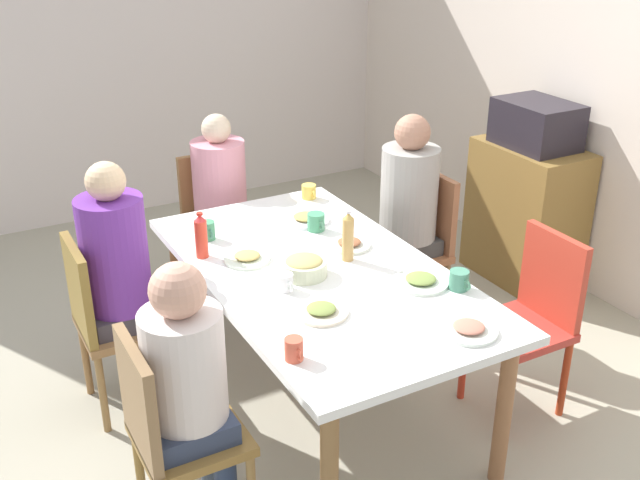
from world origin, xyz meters
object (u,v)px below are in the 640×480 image
chair_2 (533,313)px  side_cabinet (526,213)px  chair_1 (217,219)px  cup_2 (208,231)px  plate_2 (247,258)px  cup_1 (309,192)px  cup_0 (459,280)px  microwave (537,124)px  plate_4 (469,329)px  cup_5 (316,222)px  bottle_0 (201,236)px  chair_4 (418,240)px  plate_5 (349,244)px  person_0 (188,378)px  person_4 (407,204)px  bowl_0 (304,266)px  dining_table (320,284)px  plate_1 (306,219)px  cup_4 (286,282)px  plate_3 (421,281)px  chair_3 (105,317)px  chair_0 (169,429)px  bottle_1 (348,237)px  plate_0 (321,311)px  person_3 (118,267)px  person_1 (221,193)px  cup_3 (294,349)px

chair_2 → side_cabinet: same height
side_cabinet → chair_2: bearing=-41.4°
chair_1 → cup_2: bearing=-23.6°
plate_2 → cup_1: 0.85m
chair_1 → cup_0: chair_1 is taller
microwave → plate_4: bearing=-49.5°
cup_5 → bottle_0: bearing=-88.8°
chair_4 → plate_5: (0.32, -0.65, 0.25)m
cup_1 → chair_4: bearing=56.8°
person_0 → person_4: (-0.94, 1.62, 0.04)m
bowl_0 → chair_2: bearing=65.4°
plate_4 → bowl_0: (-0.74, -0.34, 0.03)m
dining_table → plate_1: (-0.53, 0.21, 0.09)m
cup_4 → plate_3: bearing=67.0°
chair_3 → bowl_0: 0.98m
person_4 → plate_1: person_4 is taller
plate_4 → side_cabinet: bearing=130.5°
plate_5 → cup_2: cup_2 is taller
chair_0 → person_0: (0.00, 0.09, 0.20)m
plate_1 → bottle_1: bottle_1 is taller
plate_0 → plate_3: size_ratio=0.90×
person_0 → chair_4: bearing=118.8°
chair_2 → plate_4: chair_2 is taller
plate_5 → chair_3: bearing=-105.7°
person_4 → cup_0: 0.99m
chair_2 → person_3: 1.96m
chair_2 → cup_5: (-0.87, -0.70, 0.28)m
chair_3 → side_cabinet: (-0.11, 2.72, -0.06)m
chair_1 → person_1: person_1 is taller
plate_0 → bottle_0: (-0.75, -0.24, 0.09)m
person_3 → cup_1: (-0.34, 1.18, 0.04)m
chair_3 → cup_4: 0.92m
bowl_0 → cup_0: bearing=50.5°
person_1 → plate_5: person_1 is taller
plate_1 → cup_2: (-0.03, -0.54, 0.03)m
person_4 → cup_3: 1.64m
chair_2 → cup_2: chair_2 is taller
cup_2 → cup_3: bearing=-5.3°
dining_table → microwave: (-0.58, 1.82, 0.37)m
chair_0 → plate_3: chair_0 is taller
plate_0 → person_4: bearing=129.6°
chair_0 → cup_4: 0.81m
plate_0 → plate_4: (0.40, 0.44, -0.00)m
chair_4 → side_cabinet: (-0.11, 0.93, -0.06)m
plate_2 → plate_3: same height
bowl_0 → microwave: microwave is taller
plate_2 → bowl_0: bearing=32.2°
cup_1 → cup_3: 1.63m
person_0 → chair_2: (-0.00, 1.71, -0.20)m
bowl_0 → cup_3: bearing=-30.6°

